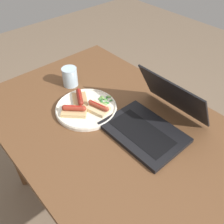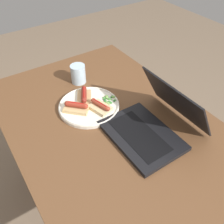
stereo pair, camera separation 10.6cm
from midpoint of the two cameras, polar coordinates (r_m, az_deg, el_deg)
ground_plane at (r=1.70m, az=-1.51°, el=-21.45°), size 6.00×6.00×0.00m
desk at (r=1.14m, az=-2.11°, el=-5.99°), size 1.28×0.83×0.75m
laptop at (r=1.05m, az=6.41°, el=-2.30°), size 0.33×0.35×0.21m
plate at (r=1.16m, az=-8.51°, el=0.76°), size 0.28×0.28×0.02m
sausage_toast_left at (r=1.19m, az=-9.92°, el=3.01°), size 0.13×0.11×0.04m
sausage_toast_middle at (r=1.13m, az=-5.78°, el=0.89°), size 0.11×0.09×0.04m
sausage_toast_right at (r=1.13m, az=-11.32°, el=0.31°), size 0.13×0.13×0.04m
salad_pile at (r=1.19m, az=-4.20°, el=2.66°), size 0.07×0.08×0.01m
drinking_glass at (r=1.32m, az=-11.90°, el=7.81°), size 0.08×0.08×0.10m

